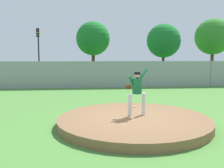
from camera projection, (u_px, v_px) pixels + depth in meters
name	position (u px, v px, depth m)	size (l,w,h in m)	color
ground_plane	(115.00, 96.00, 14.25)	(80.00, 80.00, 0.00)	#4C8438
asphalt_strip	(105.00, 81.00, 22.66)	(44.00, 7.00, 0.01)	#2B2B2D
pitchers_mound	(134.00, 121.00, 8.30)	(5.14, 5.14, 0.27)	brown
pitcher_youth	(137.00, 89.00, 8.36)	(0.78, 0.34, 1.64)	silver
baseball	(134.00, 107.00, 9.81)	(0.07, 0.07, 0.07)	white
chainlink_fence	(109.00, 74.00, 18.09)	(39.37, 0.07, 2.06)	gray
parked_car_champagne	(140.00, 73.00, 22.92)	(1.84, 4.44, 1.53)	tan
parked_car_red	(208.00, 72.00, 23.86)	(2.09, 4.71, 1.69)	#A81919
parked_car_slate	(71.00, 73.00, 22.26)	(1.80, 4.63, 1.61)	slate
parked_car_navy	(28.00, 73.00, 21.46)	(2.13, 4.82, 1.72)	#161E4C
parked_car_teal	(175.00, 73.00, 22.94)	(2.14, 4.27, 1.60)	#146066
traffic_cone_orange	(112.00, 79.00, 22.32)	(0.40, 0.40, 0.55)	orange
traffic_light_near	(38.00, 45.00, 25.95)	(0.28, 0.46, 5.25)	black
tree_slender_far	(93.00, 39.00, 31.16)	(4.31, 4.31, 6.73)	#4C331E
tree_bushy_near	(164.00, 41.00, 30.67)	(4.23, 4.23, 6.38)	#4C331E
tree_broad_right	(213.00, 37.00, 33.47)	(4.90, 4.90, 7.45)	#4C331E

